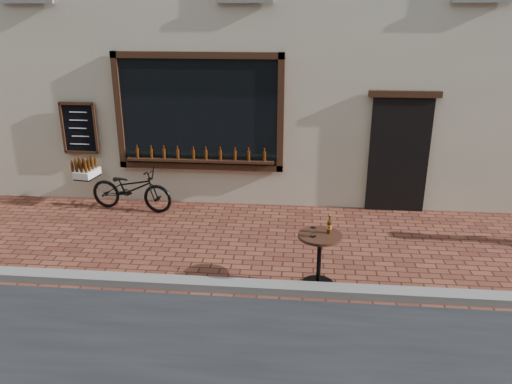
{
  "coord_description": "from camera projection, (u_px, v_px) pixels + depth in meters",
  "views": [
    {
      "loc": [
        0.09,
        -5.83,
        3.68
      ],
      "look_at": [
        -0.59,
        1.2,
        1.1
      ],
      "focal_mm": 35.0,
      "sensor_mm": 36.0,
      "label": 1
    }
  ],
  "objects": [
    {
      "name": "ground",
      "position": [
        291.0,
        300.0,
        6.72
      ],
      "size": [
        90.0,
        90.0,
        0.0
      ],
      "primitive_type": "plane",
      "color": "#57261C",
      "rests_on": "ground"
    },
    {
      "name": "kerb",
      "position": [
        291.0,
        289.0,
        6.89
      ],
      "size": [
        90.0,
        0.25,
        0.12
      ],
      "primitive_type": "cube",
      "color": "slate",
      "rests_on": "ground"
    },
    {
      "name": "cargo_bicycle",
      "position": [
        129.0,
        188.0,
        9.64
      ],
      "size": [
        2.02,
        0.82,
        0.94
      ],
      "rotation": [
        0.0,
        0.0,
        1.42
      ],
      "color": "black",
      "rests_on": "ground"
    },
    {
      "name": "bistro_table",
      "position": [
        320.0,
        249.0,
        6.91
      ],
      "size": [
        0.61,
        0.61,
        1.05
      ],
      "color": "black",
      "rests_on": "ground"
    }
  ]
}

